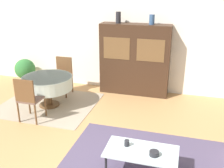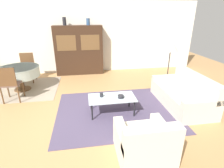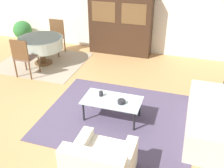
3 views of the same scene
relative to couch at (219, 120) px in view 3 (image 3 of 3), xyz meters
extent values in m
plane|color=tan|center=(-2.89, -0.31, -0.28)|extent=(14.00, 14.00, 0.00)
cube|color=silver|center=(-2.89, 3.32, 1.07)|extent=(10.00, 0.06, 2.70)
cube|color=#4C425B|center=(-1.78, -0.04, -0.28)|extent=(2.81, 2.33, 0.01)
cube|color=gray|center=(-4.48, 1.74, -0.28)|extent=(2.22, 1.95, 0.01)
cube|color=beige|center=(-0.06, 0.00, -0.08)|extent=(0.93, 1.80, 0.41)
cube|color=beige|center=(-0.06, -0.82, 0.19)|extent=(0.93, 0.16, 0.12)
cube|color=beige|center=(-0.06, 0.82, 0.19)|extent=(0.93, 0.16, 0.12)
cube|color=beige|center=(-1.60, -1.54, -0.08)|extent=(0.85, 0.86, 0.40)
cube|color=beige|center=(-1.60, -1.87, 0.31)|extent=(0.85, 0.20, 0.38)
cube|color=beige|center=(-1.94, -1.54, 0.18)|extent=(0.16, 0.86, 0.12)
cube|color=beige|center=(-1.25, -1.54, 0.18)|extent=(0.16, 0.86, 0.12)
cylinder|color=black|center=(-2.37, -0.36, -0.08)|extent=(0.04, 0.04, 0.39)
cylinder|color=black|center=(-1.40, -0.36, -0.08)|extent=(0.04, 0.04, 0.39)
cylinder|color=black|center=(-2.37, 0.10, -0.08)|extent=(0.04, 0.04, 0.39)
cylinder|color=black|center=(-1.40, 0.10, -0.08)|extent=(0.04, 0.04, 0.39)
cube|color=silver|center=(-1.89, -0.13, 0.12)|extent=(1.08, 0.58, 0.02)
cube|color=#382316|center=(-2.64, 3.06, 0.63)|extent=(1.78, 0.44, 1.83)
cube|color=brown|center=(-3.07, 2.83, 0.95)|extent=(0.68, 0.01, 0.55)
cube|color=brown|center=(-2.21, 2.83, 0.95)|extent=(0.68, 0.01, 0.55)
cylinder|color=brown|center=(-4.43, 1.68, -0.26)|extent=(0.48, 0.48, 0.03)
cylinder|color=brown|center=(-4.43, 1.68, -0.06)|extent=(0.14, 0.14, 0.43)
cylinder|color=beige|center=(-4.43, 1.68, 0.30)|extent=(1.15, 1.15, 0.30)
cylinder|color=beige|center=(-4.43, 1.68, 0.44)|extent=(1.16, 1.16, 0.03)
cylinder|color=brown|center=(-4.63, 1.17, -0.05)|extent=(0.04, 0.04, 0.45)
cylinder|color=brown|center=(-4.22, 1.17, -0.05)|extent=(0.04, 0.04, 0.45)
cylinder|color=brown|center=(-4.63, 0.77, -0.05)|extent=(0.04, 0.04, 0.45)
cylinder|color=brown|center=(-4.22, 0.77, -0.05)|extent=(0.04, 0.04, 0.45)
cube|color=brown|center=(-4.43, 0.97, 0.20)|extent=(0.44, 0.44, 0.04)
cube|color=brown|center=(-4.43, 0.77, 0.46)|extent=(0.44, 0.04, 0.48)
cylinder|color=brown|center=(-4.22, 2.20, -0.05)|extent=(0.04, 0.04, 0.45)
cylinder|color=brown|center=(-4.63, 2.20, -0.05)|extent=(0.04, 0.04, 0.45)
cylinder|color=brown|center=(-4.22, 2.60, -0.05)|extent=(0.04, 0.04, 0.45)
cylinder|color=brown|center=(-4.63, 2.60, -0.05)|extent=(0.04, 0.04, 0.45)
cube|color=brown|center=(-4.43, 2.40, 0.20)|extent=(0.44, 0.44, 0.04)
cube|color=brown|center=(-4.43, 2.60, 0.46)|extent=(0.44, 0.04, 0.48)
cylinder|color=black|center=(0.12, 1.20, -0.27)|extent=(0.28, 0.28, 0.02)
cylinder|color=#232328|center=(-2.12, -0.06, 0.18)|extent=(0.08, 0.08, 0.10)
cylinder|color=#232328|center=(-1.69, -0.19, 0.17)|extent=(0.14, 0.14, 0.07)
cylinder|color=#4C4C51|center=(-5.84, 2.89, -0.19)|extent=(0.31, 0.31, 0.19)
sphere|color=#2D6B33|center=(-5.84, 2.89, 0.15)|extent=(0.59, 0.59, 0.59)
camera|label=1|loc=(-1.40, -3.41, 2.44)|focal=42.00mm
camera|label=2|loc=(-2.47, -3.72, 1.93)|focal=28.00mm
camera|label=3|loc=(-0.67, -3.99, 2.75)|focal=42.00mm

